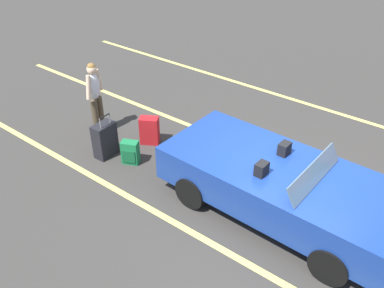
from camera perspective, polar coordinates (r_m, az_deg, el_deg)
The scene contains 9 objects.
ground_plane at distance 7.50m, azimuth 11.64°, elevation -9.10°, with size 80.00×80.00×0.00m, color #383533.
lot_line_near at distance 6.66m, azimuth 6.17°, elevation -15.31°, with size 18.00×0.12×0.01m, color #EAE066.
lot_line_mid at distance 8.52m, azimuth 16.00°, elevation -3.93°, with size 18.00×0.12×0.01m, color #EAE066.
lot_line_far at distance 10.74m, azimuth 21.87°, elevation 3.16°, with size 18.00×0.12×0.01m, color #EAE066.
convertible_car at distance 7.06m, azimuth 13.65°, elevation -6.24°, with size 4.19×1.93×1.24m.
suitcase_large_black at distance 8.70m, azimuth -11.91°, elevation 0.57°, with size 0.32×0.49×0.97m.
suitcase_medium_bright at distance 8.99m, azimuth -5.87°, elevation 1.87°, with size 0.47×0.41×0.62m.
suitcase_small_carryon at distance 8.43m, azimuth -8.49°, elevation -1.17°, with size 0.39×0.33×0.50m.
traveler_person at distance 9.31m, azimuth -13.20°, elevation 6.68°, with size 0.30×0.60×1.65m.
Camera 1 is at (2.13, -5.19, 4.98)m, focal length 38.73 mm.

